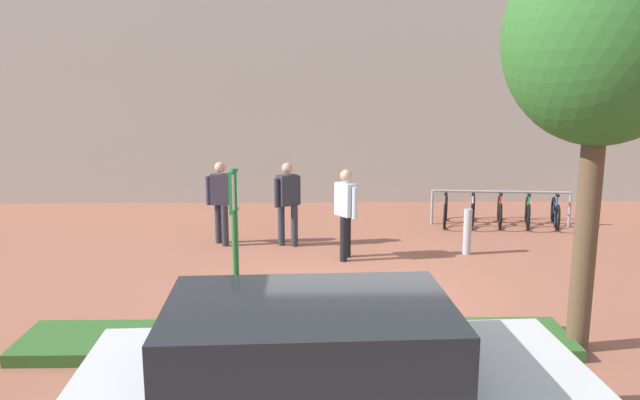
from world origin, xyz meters
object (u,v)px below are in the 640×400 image
object	(u,v)px
tree_sidewalk	(602,41)
parking_sign_post	(235,232)
bike_at_sign	(243,315)
bike_rack_cluster	(500,211)
person_suited_dark	(221,198)
car_white_hatch	(327,389)
person_casual_tan	(346,208)
bollard_steel	(467,232)
person_suited_navy	(288,199)

from	to	relation	value
tree_sidewalk	parking_sign_post	world-z (taller)	tree_sidewalk
bike_at_sign	bike_rack_cluster	size ratio (longest dim) A/B	0.52
bike_rack_cluster	person_suited_dark	distance (m)	6.49
tree_sidewalk	bike_rack_cluster	xyz separation A→B (m)	(1.07, 6.71, -3.46)
tree_sidewalk	bike_at_sign	world-z (taller)	tree_sidewalk
person_suited_dark	car_white_hatch	distance (m)	7.78
bike_at_sign	person_casual_tan	world-z (taller)	person_casual_tan
bike_rack_cluster	bollard_steel	distance (m)	2.76
bollard_steel	car_white_hatch	size ratio (longest dim) A/B	0.21
bike_rack_cluster	bike_at_sign	bearing A→B (deg)	-129.90
parking_sign_post	person_suited_navy	size ratio (longest dim) A/B	1.34
parking_sign_post	person_suited_dark	size ratio (longest dim) A/B	1.34
parking_sign_post	bike_at_sign	xyz separation A→B (m)	(0.05, 0.21, -1.17)
parking_sign_post	bike_rack_cluster	bearing A→B (deg)	50.75
tree_sidewalk	bollard_steel	size ratio (longest dim) A/B	5.67
bike_at_sign	car_white_hatch	xyz separation A→B (m)	(1.01, -2.73, 0.41)
bike_rack_cluster	car_white_hatch	distance (m)	10.09
bike_at_sign	person_suited_navy	bearing A→B (deg)	84.73
tree_sidewalk	bike_rack_cluster	bearing A→B (deg)	80.98
bike_rack_cluster	person_suited_dark	size ratio (longest dim) A/B	1.86
bike_at_sign	bollard_steel	bearing A→B (deg)	45.26
bollard_steel	person_suited_navy	bearing A→B (deg)	168.94
bollard_steel	person_suited_navy	size ratio (longest dim) A/B	0.52
person_suited_dark	tree_sidewalk	bearing A→B (deg)	-44.64
bollard_steel	person_suited_dark	bearing A→B (deg)	170.53
person_casual_tan	person_suited_dark	bearing A→B (deg)	156.04
person_suited_dark	car_white_hatch	xyz separation A→B (m)	(1.95, -7.53, -0.23)
parking_sign_post	bike_rack_cluster	world-z (taller)	parking_sign_post
tree_sidewalk	bike_at_sign	bearing A→B (deg)	175.49
tree_sidewalk	person_suited_dark	world-z (taller)	tree_sidewalk
tree_sidewalk	person_casual_tan	xyz separation A→B (m)	(-2.71, 4.03, -2.82)
person_casual_tan	person_suited_dark	distance (m)	2.73
person_casual_tan	bike_rack_cluster	bearing A→B (deg)	35.38
tree_sidewalk	bike_rack_cluster	world-z (taller)	tree_sidewalk
bike_at_sign	person_suited_dark	xyz separation A→B (m)	(-0.94, 4.80, 0.63)
bollard_steel	car_white_hatch	distance (m)	7.34
car_white_hatch	bollard_steel	bearing A→B (deg)	66.35
tree_sidewalk	person_suited_dark	size ratio (longest dim) A/B	2.97
tree_sidewalk	parking_sign_post	bearing A→B (deg)	178.37
tree_sidewalk	bollard_steel	distance (m)	5.48
bike_at_sign	bike_rack_cluster	distance (m)	8.31
bike_at_sign	person_suited_navy	distance (m)	4.74
parking_sign_post	person_suited_dark	distance (m)	5.12
parking_sign_post	person_suited_navy	bearing A→B (deg)	84.34
bike_at_sign	bike_rack_cluster	world-z (taller)	bike_at_sign
bollard_steel	person_casual_tan	distance (m)	2.47
bike_rack_cluster	person_suited_dark	bearing A→B (deg)	-165.91
tree_sidewalk	bollard_steel	xyz separation A→B (m)	(-0.31, 4.32, -3.36)
bike_at_sign	bollard_steel	size ratio (longest dim) A/B	1.86
bollard_steel	car_white_hatch	bearing A→B (deg)	-113.65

